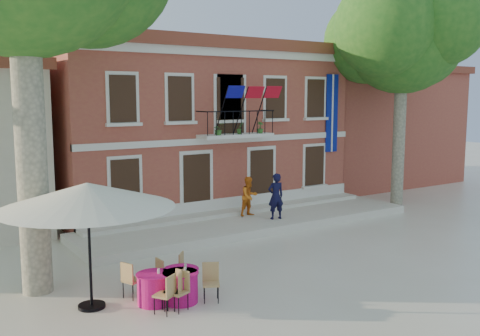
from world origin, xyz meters
name	(u,v)px	position (x,y,z in m)	size (l,w,h in m)	color
ground	(279,263)	(0.00, 0.00, 0.00)	(90.00, 90.00, 0.00)	beige
main_building	(185,124)	(2.00, 9.99, 3.78)	(13.50, 9.59, 7.50)	#A3523A
neighbor_east	(352,127)	(14.00, 11.00, 3.22)	(9.40, 9.40, 6.40)	#A3523A
terrace	(252,222)	(2.00, 4.40, 0.15)	(14.00, 3.40, 0.30)	silver
plane_tree_east	(403,35)	(9.99, 3.97, 7.83)	(5.39, 5.39, 10.59)	#A59E84
patio_umbrella	(88,196)	(-5.96, -0.30, 2.76)	(4.13, 4.13, 3.07)	black
pedestrian_navy	(276,196)	(2.72, 3.79, 1.21)	(0.66, 0.43, 1.81)	black
pedestrian_orange	(249,196)	(2.16, 4.82, 1.10)	(0.78, 0.60, 1.60)	orange
cafe_table_0	(181,282)	(-3.86, -0.94, 0.42)	(1.59, 1.71, 0.95)	#D61490
cafe_table_1	(181,286)	(-4.00, -1.18, 0.43)	(1.87, 1.66, 0.95)	#D61490
cafe_table_3	(154,287)	(-4.58, -0.91, 0.42)	(1.12, 1.93, 0.95)	#D61490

